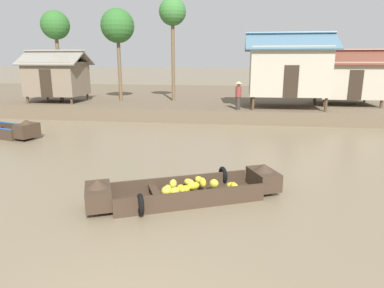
{
  "coord_description": "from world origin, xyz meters",
  "views": [
    {
      "loc": [
        1.62,
        -2.72,
        3.65
      ],
      "look_at": [
        0.17,
        7.54,
        1.08
      ],
      "focal_mm": 31.91,
      "sensor_mm": 36.0,
      "label": 1
    }
  ],
  "objects_px": {
    "cargo_boat_upstream": "(1,129)",
    "stilt_house_mid_right": "(348,78)",
    "palm_tree_mid": "(55,27)",
    "palm_tree_far": "(173,14)",
    "stilt_house_mid_left": "(288,70)",
    "palm_tree_near": "(118,27)",
    "stilt_house_left": "(57,77)",
    "vendor_person": "(238,94)",
    "banana_boat": "(187,190)"
  },
  "relations": [
    {
      "from": "stilt_house_mid_right",
      "to": "palm_tree_mid",
      "type": "xyz_separation_m",
      "value": [
        -19.49,
        -0.87,
        3.37
      ]
    },
    {
      "from": "cargo_boat_upstream",
      "to": "palm_tree_far",
      "type": "relative_size",
      "value": 0.64
    },
    {
      "from": "palm_tree_mid",
      "to": "vendor_person",
      "type": "bearing_deg",
      "value": -11.74
    },
    {
      "from": "palm_tree_far",
      "to": "cargo_boat_upstream",
      "type": "bearing_deg",
      "value": -126.62
    },
    {
      "from": "stilt_house_left",
      "to": "stilt_house_mid_left",
      "type": "xyz_separation_m",
      "value": [
        15.38,
        -0.72,
        0.59
      ]
    },
    {
      "from": "stilt_house_left",
      "to": "cargo_boat_upstream",
      "type": "bearing_deg",
      "value": -82.09
    },
    {
      "from": "banana_boat",
      "to": "palm_tree_near",
      "type": "xyz_separation_m",
      "value": [
        -7.12,
        15.1,
        5.54
      ]
    },
    {
      "from": "cargo_boat_upstream",
      "to": "stilt_house_mid_left",
      "type": "distance_m",
      "value": 16.08
    },
    {
      "from": "stilt_house_mid_right",
      "to": "vendor_person",
      "type": "xyz_separation_m",
      "value": [
        -7.0,
        -3.46,
        -0.76
      ]
    },
    {
      "from": "stilt_house_left",
      "to": "stilt_house_mid_right",
      "type": "bearing_deg",
      "value": 3.85
    },
    {
      "from": "stilt_house_mid_left",
      "to": "palm_tree_near",
      "type": "relative_size",
      "value": 0.83
    },
    {
      "from": "palm_tree_near",
      "to": "cargo_boat_upstream",
      "type": "bearing_deg",
      "value": -109.85
    },
    {
      "from": "vendor_person",
      "to": "palm_tree_far",
      "type": "bearing_deg",
      "value": 140.18
    },
    {
      "from": "banana_boat",
      "to": "stilt_house_mid_left",
      "type": "height_order",
      "value": "stilt_house_mid_left"
    },
    {
      "from": "palm_tree_far",
      "to": "palm_tree_near",
      "type": "bearing_deg",
      "value": -171.1
    },
    {
      "from": "stilt_house_left",
      "to": "palm_tree_far",
      "type": "distance_m",
      "value": 9.07
    },
    {
      "from": "banana_boat",
      "to": "palm_tree_mid",
      "type": "xyz_separation_m",
      "value": [
        -11.28,
        14.43,
        5.54
      ]
    },
    {
      "from": "cargo_boat_upstream",
      "to": "stilt_house_mid_left",
      "type": "relative_size",
      "value": 0.86
    },
    {
      "from": "stilt_house_left",
      "to": "palm_tree_far",
      "type": "height_order",
      "value": "palm_tree_far"
    },
    {
      "from": "stilt_house_left",
      "to": "palm_tree_near",
      "type": "relative_size",
      "value": 0.68
    },
    {
      "from": "stilt_house_mid_left",
      "to": "stilt_house_mid_right",
      "type": "xyz_separation_m",
      "value": [
        4.1,
        2.04,
        -0.59
      ]
    },
    {
      "from": "cargo_boat_upstream",
      "to": "stilt_house_left",
      "type": "relative_size",
      "value": 1.05
    },
    {
      "from": "cargo_boat_upstream",
      "to": "palm_tree_near",
      "type": "bearing_deg",
      "value": 70.15
    },
    {
      "from": "stilt_house_left",
      "to": "stilt_house_mid_left",
      "type": "bearing_deg",
      "value": -2.7
    },
    {
      "from": "palm_tree_far",
      "to": "vendor_person",
      "type": "distance_m",
      "value": 7.78
    },
    {
      "from": "stilt_house_left",
      "to": "palm_tree_mid",
      "type": "xyz_separation_m",
      "value": [
        -0.01,
        0.44,
        3.37
      ]
    },
    {
      "from": "banana_boat",
      "to": "cargo_boat_upstream",
      "type": "distance_m",
      "value": 12.12
    },
    {
      "from": "palm_tree_mid",
      "to": "cargo_boat_upstream",
      "type": "bearing_deg",
      "value": -82.46
    },
    {
      "from": "stilt_house_mid_left",
      "to": "palm_tree_mid",
      "type": "distance_m",
      "value": 15.68
    },
    {
      "from": "cargo_boat_upstream",
      "to": "stilt_house_mid_right",
      "type": "height_order",
      "value": "stilt_house_mid_right"
    },
    {
      "from": "palm_tree_mid",
      "to": "stilt_house_mid_left",
      "type": "bearing_deg",
      "value": -4.34
    },
    {
      "from": "cargo_boat_upstream",
      "to": "stilt_house_mid_right",
      "type": "relative_size",
      "value": 1.0
    },
    {
      "from": "cargo_boat_upstream",
      "to": "stilt_house_mid_left",
      "type": "xyz_separation_m",
      "value": [
        14.34,
        6.76,
        2.69
      ]
    },
    {
      "from": "stilt_house_mid_left",
      "to": "palm_tree_near",
      "type": "distance_m",
      "value": 11.72
    },
    {
      "from": "stilt_house_mid_left",
      "to": "palm_tree_mid",
      "type": "height_order",
      "value": "palm_tree_mid"
    },
    {
      "from": "stilt_house_left",
      "to": "palm_tree_mid",
      "type": "relative_size",
      "value": 0.69
    },
    {
      "from": "palm_tree_near",
      "to": "vendor_person",
      "type": "bearing_deg",
      "value": -21.39
    },
    {
      "from": "banana_boat",
      "to": "palm_tree_mid",
      "type": "height_order",
      "value": "palm_tree_mid"
    },
    {
      "from": "cargo_boat_upstream",
      "to": "palm_tree_near",
      "type": "relative_size",
      "value": 0.71
    },
    {
      "from": "stilt_house_mid_left",
      "to": "palm_tree_far",
      "type": "relative_size",
      "value": 0.75
    },
    {
      "from": "vendor_person",
      "to": "palm_tree_near",
      "type": "bearing_deg",
      "value": 158.61
    },
    {
      "from": "stilt_house_mid_left",
      "to": "vendor_person",
      "type": "distance_m",
      "value": 3.51
    },
    {
      "from": "cargo_boat_upstream",
      "to": "palm_tree_near",
      "type": "height_order",
      "value": "palm_tree_near"
    },
    {
      "from": "palm_tree_far",
      "to": "palm_tree_mid",
      "type": "bearing_deg",
      "value": -170.96
    },
    {
      "from": "banana_boat",
      "to": "stilt_house_left",
      "type": "distance_m",
      "value": 18.09
    },
    {
      "from": "palm_tree_near",
      "to": "stilt_house_mid_right",
      "type": "bearing_deg",
      "value": 0.75
    },
    {
      "from": "banana_boat",
      "to": "stilt_house_mid_right",
      "type": "xyz_separation_m",
      "value": [
        8.21,
        15.3,
        2.17
      ]
    },
    {
      "from": "stilt_house_mid_right",
      "to": "palm_tree_near",
      "type": "height_order",
      "value": "palm_tree_near"
    },
    {
      "from": "palm_tree_mid",
      "to": "palm_tree_far",
      "type": "xyz_separation_m",
      "value": [
        7.87,
        1.25,
        0.82
      ]
    },
    {
      "from": "palm_tree_near",
      "to": "palm_tree_far",
      "type": "height_order",
      "value": "palm_tree_far"
    }
  ]
}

